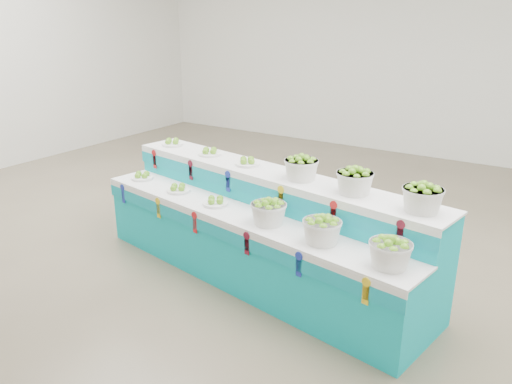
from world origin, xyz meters
TOP-DOWN VIEW (x-y plane):
  - ground at (0.00, 0.00)m, footprint 10.00×10.00m
  - back_wall at (0.00, 5.00)m, footprint 10.00×0.00m
  - display_stand at (0.59, -0.42)m, footprint 3.70×1.53m
  - plate_lower_left at (-0.94, -0.38)m, footprint 0.28×0.28m
  - plate_lower_mid at (-0.32, -0.48)m, footprint 0.28×0.28m
  - plate_lower_right at (0.23, -0.58)m, footprint 0.28×0.28m
  - basket_lower_left at (0.90, -0.70)m, footprint 0.36×0.36m
  - basket_lower_mid at (1.45, -0.79)m, footprint 0.36×0.36m
  - basket_lower_right at (2.04, -0.89)m, footprint 0.36×0.36m
  - plate_upper_left at (-0.87, 0.06)m, footprint 0.28×0.28m
  - plate_upper_mid at (-0.25, -0.05)m, footprint 0.28×0.28m
  - plate_upper_right at (0.30, -0.14)m, footprint 0.28×0.28m
  - basket_upper_left at (0.97, -0.26)m, footprint 0.36×0.36m
  - basket_upper_mid at (1.53, -0.35)m, footprint 0.36×0.36m
  - basket_upper_right at (2.12, -0.46)m, footprint 0.36×0.36m

SIDE VIEW (x-z plane):
  - ground at x=0.00m, z-range 0.00..0.00m
  - display_stand at x=0.59m, z-range 0.00..1.02m
  - plate_lower_left at x=-0.94m, z-range 0.72..0.81m
  - plate_lower_mid at x=-0.32m, z-range 0.72..0.81m
  - plate_lower_right at x=0.23m, z-range 0.72..0.81m
  - basket_lower_left at x=0.90m, z-range 0.72..0.94m
  - basket_lower_mid at x=1.45m, z-range 0.72..0.94m
  - basket_lower_right at x=2.04m, z-range 0.72..0.94m
  - plate_upper_left at x=-0.87m, z-range 1.02..1.11m
  - plate_upper_mid at x=-0.25m, z-range 1.02..1.11m
  - plate_upper_right at x=0.30m, z-range 1.02..1.11m
  - basket_upper_left at x=0.97m, z-range 1.02..1.24m
  - basket_upper_mid at x=1.53m, z-range 1.02..1.24m
  - basket_upper_right at x=2.12m, z-range 1.02..1.24m
  - back_wall at x=0.00m, z-range -3.00..7.00m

